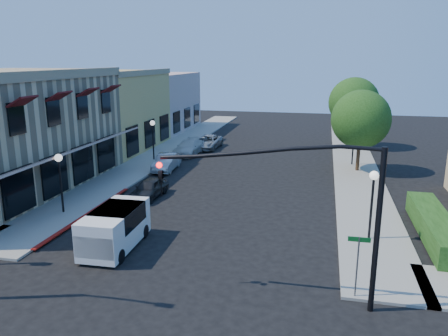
% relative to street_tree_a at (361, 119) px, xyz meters
% --- Properties ---
extents(ground, '(120.00, 120.00, 0.00)m').
position_rel_street_tree_a_xyz_m(ground, '(-8.80, -22.00, -4.19)').
color(ground, black).
rests_on(ground, ground).
extents(sidewalk_left, '(3.50, 50.00, 0.12)m').
position_rel_street_tree_a_xyz_m(sidewalk_left, '(-17.55, 5.00, -4.13)').
color(sidewalk_left, '#9A978C').
rests_on(sidewalk_left, ground).
extents(sidewalk_right, '(3.50, 50.00, 0.12)m').
position_rel_street_tree_a_xyz_m(sidewalk_right, '(-0.05, 5.00, -4.13)').
color(sidewalk_right, '#9A978C').
rests_on(sidewalk_right, ground).
extents(curb_red_strip, '(0.25, 10.00, 0.06)m').
position_rel_street_tree_a_xyz_m(curb_red_strip, '(-15.70, -14.00, -4.19)').
color(curb_red_strip, maroon).
rests_on(curb_red_strip, ground).
extents(yellow_stucco_building, '(10.00, 12.00, 7.60)m').
position_rel_street_tree_a_xyz_m(yellow_stucco_building, '(-24.30, 4.00, -0.39)').
color(yellow_stucco_building, '#E2BD66').
rests_on(yellow_stucco_building, ground).
extents(pink_stucco_building, '(10.00, 12.00, 7.00)m').
position_rel_street_tree_a_xyz_m(pink_stucco_building, '(-24.30, 16.00, -0.69)').
color(pink_stucco_building, '#BC928E').
rests_on(pink_stucco_building, ground).
extents(hedge, '(1.40, 8.00, 1.10)m').
position_rel_street_tree_a_xyz_m(hedge, '(2.90, -13.00, -4.19)').
color(hedge, '#1C4212').
rests_on(hedge, ground).
extents(street_tree_a, '(4.56, 4.56, 6.48)m').
position_rel_street_tree_a_xyz_m(street_tree_a, '(0.00, 0.00, 0.00)').
color(street_tree_a, black).
rests_on(street_tree_a, ground).
extents(street_tree_b, '(4.94, 4.94, 7.02)m').
position_rel_street_tree_a_xyz_m(street_tree_b, '(0.00, 10.00, 0.35)').
color(street_tree_b, black).
rests_on(street_tree_b, ground).
extents(signal_mast_arm, '(8.01, 0.39, 6.00)m').
position_rel_street_tree_a_xyz_m(signal_mast_arm, '(-2.94, -20.50, -0.11)').
color(signal_mast_arm, black).
rests_on(signal_mast_arm, ground).
extents(street_name_sign, '(0.80, 0.06, 2.50)m').
position_rel_street_tree_a_xyz_m(street_name_sign, '(-1.30, -19.80, -2.50)').
color(street_name_sign, '#595B5E').
rests_on(street_name_sign, ground).
extents(lamppost_left_near, '(0.44, 0.44, 3.57)m').
position_rel_street_tree_a_xyz_m(lamppost_left_near, '(-17.30, -14.00, -1.46)').
color(lamppost_left_near, black).
rests_on(lamppost_left_near, ground).
extents(lamppost_left_far, '(0.44, 0.44, 3.57)m').
position_rel_street_tree_a_xyz_m(lamppost_left_far, '(-17.30, 0.00, -1.46)').
color(lamppost_left_far, black).
rests_on(lamppost_left_far, ground).
extents(lamppost_right_near, '(0.44, 0.44, 3.57)m').
position_rel_street_tree_a_xyz_m(lamppost_right_near, '(-0.30, -14.00, -1.46)').
color(lamppost_right_near, black).
rests_on(lamppost_right_near, ground).
extents(lamppost_right_far, '(0.44, 0.44, 3.57)m').
position_rel_street_tree_a_xyz_m(lamppost_right_far, '(-0.30, 2.00, -1.46)').
color(lamppost_right_far, black).
rests_on(lamppost_right_far, ground).
extents(white_van, '(2.04, 4.40, 1.92)m').
position_rel_street_tree_a_xyz_m(white_van, '(-12.14, -17.69, -3.08)').
color(white_van, white).
rests_on(white_van, ground).
extents(parked_car_a, '(1.65, 3.71, 1.24)m').
position_rel_street_tree_a_xyz_m(parked_car_a, '(-13.60, -10.00, -3.58)').
color(parked_car_a, black).
rests_on(parked_car_a, ground).
extents(parked_car_b, '(1.64, 4.14, 1.34)m').
position_rel_street_tree_a_xyz_m(parked_car_b, '(-15.00, -3.00, -3.53)').
color(parked_car_b, '#B7B9BD').
rests_on(parked_car_b, ground).
extents(parked_car_c, '(2.11, 4.82, 1.38)m').
position_rel_street_tree_a_xyz_m(parked_car_c, '(-15.00, 3.00, -3.51)').
color(parked_car_c, beige).
rests_on(parked_car_c, ground).
extents(parked_car_d, '(2.29, 4.77, 1.31)m').
position_rel_street_tree_a_xyz_m(parked_car_d, '(-14.05, 6.25, -3.54)').
color(parked_car_d, gray).
rests_on(parked_car_d, ground).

